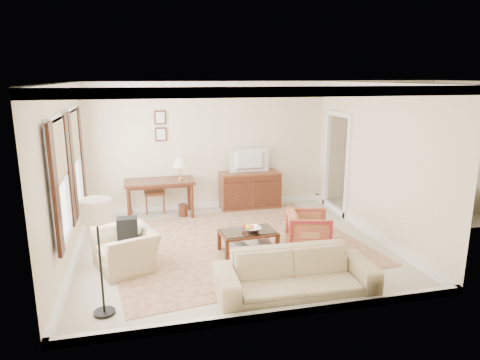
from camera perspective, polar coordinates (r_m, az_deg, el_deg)
name	(u,v)px	position (r m, az deg, el deg)	size (l,w,h in m)	color
room_shell	(233,109)	(7.29, -1.00, 9.51)	(5.51, 5.01, 2.91)	beige
annex_bedroom	(413,196)	(10.57, 22.10, -1.93)	(3.00, 2.70, 2.90)	beige
window_front	(60,180)	(6.66, -22.88, 0.00)	(0.12, 1.56, 1.80)	#CCB284
window_rear	(75,159)	(8.21, -21.16, 2.57)	(0.12, 1.56, 1.80)	#CCB284
doorway	(337,165)	(9.79, 12.77, 1.99)	(0.10, 1.12, 2.25)	white
rug	(235,243)	(7.95, -0.63, -8.46)	(4.38, 3.76, 0.01)	brown
writing_desk	(159,185)	(9.42, -10.69, -0.69)	(1.48, 0.74, 0.81)	#4B2215
desk_chair	(154,189)	(9.80, -11.35, -1.23)	(0.45, 0.45, 1.05)	brown
desk_lamp	(180,168)	(9.37, -7.97, 1.59)	(0.32, 0.32, 0.50)	silver
framed_prints	(160,126)	(9.64, -10.56, 7.13)	(0.25, 0.04, 0.68)	#4B2215
sideboard	(250,190)	(9.96, 1.30, -1.32)	(1.38, 0.53, 0.85)	brown
tv	(250,153)	(9.75, 1.36, 3.56)	(0.88, 0.51, 0.12)	black
coffee_table	(248,236)	(7.47, 1.07, -7.47)	(1.00, 0.63, 0.41)	#4B2215
fruit_bowl	(253,228)	(7.38, 1.71, -6.46)	(0.42, 0.42, 0.10)	silver
book_a	(235,246)	(7.44, -0.74, -8.76)	(0.28, 0.04, 0.38)	brown
book_b	(259,242)	(7.60, 2.49, -8.32)	(0.28, 0.03, 0.38)	brown
striped_armchair	(308,229)	(7.69, 9.11, -6.46)	(0.73, 0.68, 0.75)	maroon
club_armchair	(126,243)	(7.10, -14.97, -8.08)	(0.98, 0.63, 0.85)	tan
backpack	(127,226)	(7.09, -14.80, -6.00)	(0.32, 0.22, 0.40)	black
sofa	(296,268)	(6.06, 7.45, -11.54)	(2.20, 0.64, 0.86)	tan
floor_lamp	(97,219)	(5.55, -18.56, -4.97)	(0.38, 0.38, 1.55)	black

